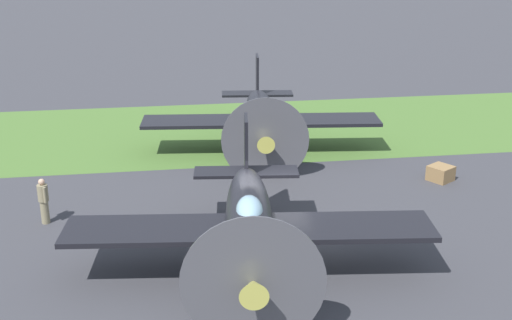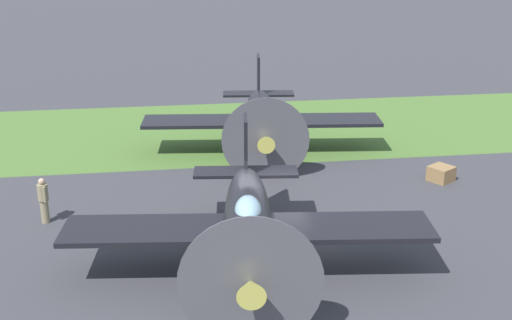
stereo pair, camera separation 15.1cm
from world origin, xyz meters
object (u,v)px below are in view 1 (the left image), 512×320
at_px(ground_crew_chief, 44,200).
at_px(supply_crate, 441,173).
at_px(airplane_lead, 249,220).
at_px(airplane_wingman, 261,116).

distance_m(ground_crew_chief, supply_crate, 16.16).
distance_m(airplane_lead, supply_crate, 11.25).
bearing_deg(airplane_lead, airplane_wingman, -94.26).
bearing_deg(supply_crate, airplane_wingman, -36.86).
bearing_deg(ground_crew_chief, airplane_wingman, 104.29).
bearing_deg(airplane_wingman, airplane_lead, 85.46).
relative_size(airplane_lead, supply_crate, 12.78).
bearing_deg(supply_crate, airplane_lead, 35.15).
distance_m(airplane_lead, airplane_wingman, 11.84).
bearing_deg(airplane_lead, ground_crew_chief, -26.68).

